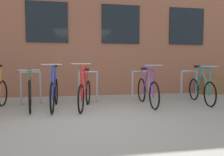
{
  "coord_description": "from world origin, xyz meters",
  "views": [
    {
      "loc": [
        -0.32,
        -3.87,
        1.1
      ],
      "look_at": [
        0.63,
        1.6,
        0.7
      ],
      "focal_mm": 33.79,
      "sensor_mm": 36.0,
      "label": 1
    }
  ],
  "objects": [
    {
      "name": "bicycle_teal",
      "position": [
        3.07,
        1.37,
        0.37
      ],
      "size": [
        0.44,
        1.63,
        1.04
      ],
      "color": "black",
      "rests_on": "ground"
    },
    {
      "name": "planter_box",
      "position": [
        4.36,
        2.85,
        0.3
      ],
      "size": [
        0.7,
        0.44,
        0.6
      ],
      "primitive_type": "cube",
      "color": "brown",
      "rests_on": "ground"
    },
    {
      "name": "bike_rack",
      "position": [
        0.01,
        1.9,
        0.52
      ],
      "size": [
        6.53,
        0.05,
        0.87
      ],
      "color": "gray",
      "rests_on": "ground"
    },
    {
      "name": "ground_plane",
      "position": [
        0.0,
        0.0,
        0.0
      ],
      "size": [
        42.0,
        42.0,
        0.0
      ],
      "primitive_type": "plane",
      "color": "gray"
    },
    {
      "name": "bicycle_green",
      "position": [
        -1.41,
        1.4,
        0.39
      ],
      "size": [
        0.48,
        1.68,
        0.97
      ],
      "color": "black",
      "rests_on": "ground"
    },
    {
      "name": "storefront_building",
      "position": [
        0.0,
        6.57,
        3.33
      ],
      "size": [
        28.0,
        6.78,
        6.66
      ],
      "color": "brown",
      "rests_on": "ground"
    },
    {
      "name": "bicycle_red",
      "position": [
        -0.11,
        1.24,
        0.37
      ],
      "size": [
        0.5,
        1.63,
        1.11
      ],
      "color": "black",
      "rests_on": "ground"
    },
    {
      "name": "bicycle_purple",
      "position": [
        1.51,
        1.34,
        0.38
      ],
      "size": [
        0.44,
        1.69,
        1.07
      ],
      "color": "black",
      "rests_on": "ground"
    },
    {
      "name": "bicycle_blue",
      "position": [
        -0.83,
        1.32,
        0.39
      ],
      "size": [
        0.44,
        1.74,
        1.09
      ],
      "color": "black",
      "rests_on": "ground"
    }
  ]
}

